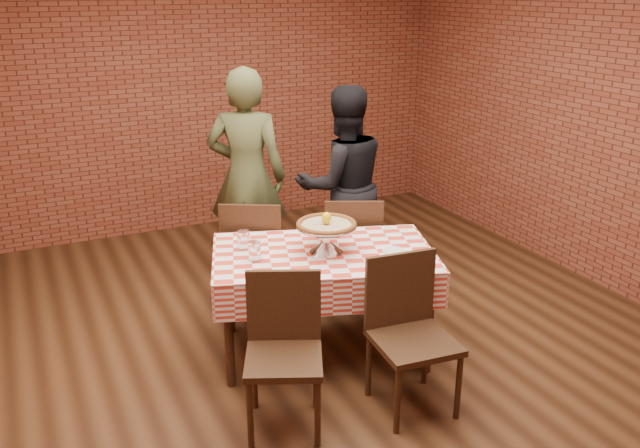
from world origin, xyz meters
The scene contains 19 objects.
ground centered at (0.00, 0.00, 0.00)m, with size 6.00×6.00×0.00m, color black.
back_wall centered at (0.00, 3.00, 1.45)m, with size 5.50×5.50×0.00m, color brown.
table centered at (0.11, 0.06, 0.38)m, with size 1.46×0.88×0.75m, color #3D2616.
tablecloth centered at (0.11, 0.06, 0.63)m, with size 1.50×0.91×0.25m, color red, non-canonical shape.
pizza_stand centered at (0.13, 0.05, 0.85)m, with size 0.42×0.42×0.18m, color silver, non-canonical shape.
pizza centered at (0.13, 0.05, 0.95)m, with size 0.40×0.40×0.03m, color #C3B385.
lemon centered at (0.13, 0.05, 1.00)m, with size 0.07×0.07×0.08m, color yellow.
water_glass_left centered at (-0.36, 0.11, 0.82)m, with size 0.08×0.08×0.13m, color white.
water_glass_right centered at (-0.36, 0.33, 0.82)m, with size 0.08×0.08×0.13m, color white.
side_plate centered at (0.54, -0.15, 0.76)m, with size 0.15×0.15×0.01m, color white.
sweetener_packet_a centered at (0.60, -0.27, 0.76)m, with size 0.05×0.04×0.01m, color white.
sweetener_packet_b centered at (0.65, -0.30, 0.76)m, with size 0.05×0.04×0.01m, color white.
condiment_caddy centered at (0.23, 0.31, 0.83)m, with size 0.10×0.08×0.14m, color silver.
chair_near_left centered at (-0.46, -0.62, 0.46)m, with size 0.43×0.43×0.92m, color #3D2616, non-canonical shape.
chair_near_right centered at (0.31, -0.78, 0.47)m, with size 0.46×0.46×0.94m, color #3D2616, non-canonical shape.
chair_far_left centered at (-0.08, 0.88, 0.47)m, with size 0.46×0.46×0.94m, color #3D2616, non-canonical shape.
chair_far_right centered at (0.65, 0.66, 0.46)m, with size 0.45×0.45×0.93m, color #3D2616, non-canonical shape.
diner_olive centered at (0.08, 1.48, 0.92)m, with size 0.67×0.44×1.84m, color #434A29.
diner_black centered at (0.81, 1.13, 0.84)m, with size 0.82×0.64×1.69m, color black.
Camera 1 is at (-1.68, -3.67, 2.46)m, focal length 37.27 mm.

